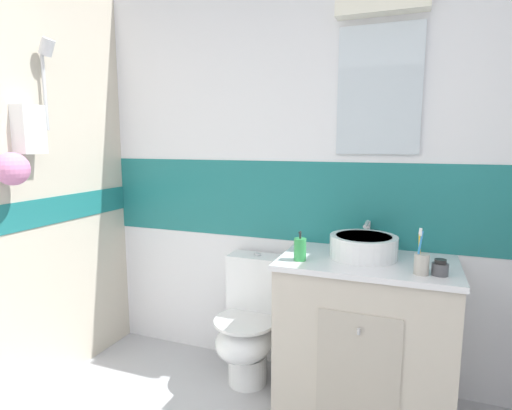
{
  "coord_description": "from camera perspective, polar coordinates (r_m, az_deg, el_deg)",
  "views": [
    {
      "loc": [
        0.69,
        -0.05,
        1.47
      ],
      "look_at": [
        -0.07,
        1.91,
        1.14
      ],
      "focal_mm": 28.83,
      "sensor_mm": 36.0,
      "label": 1
    }
  ],
  "objects": [
    {
      "name": "sink_basin",
      "position": [
        2.3,
        14.68,
        -5.49
      ],
      "size": [
        0.36,
        0.4,
        0.17
      ],
      "color": "white",
      "rests_on": "vanity_cabinet"
    },
    {
      "name": "vanity_cabinet",
      "position": [
        2.43,
        14.79,
        -17.0
      ],
      "size": [
        0.91,
        0.57,
        0.85
      ],
      "color": "beige",
      "rests_on": "ground_plane"
    },
    {
      "name": "wall_back_tiled",
      "position": [
        2.6,
        5.71,
        4.1
      ],
      "size": [
        3.2,
        0.2,
        2.5
      ],
      "color": "white",
      "rests_on": "ground_plane"
    },
    {
      "name": "hair_gel_jar",
      "position": [
        2.12,
        24.17,
        -8.0
      ],
      "size": [
        0.07,
        0.07,
        0.08
      ],
      "color": "#4C4C51",
      "rests_on": "vanity_cabinet"
    },
    {
      "name": "soap_dispenser",
      "position": [
        2.18,
        6.13,
        -6.11
      ],
      "size": [
        0.06,
        0.06,
        0.16
      ],
      "color": "green",
      "rests_on": "vanity_cabinet"
    },
    {
      "name": "toilet",
      "position": [
        2.62,
        -0.89,
        -16.21
      ],
      "size": [
        0.37,
        0.5,
        0.78
      ],
      "color": "white",
      "rests_on": "ground_plane"
    },
    {
      "name": "toothbrush_cup",
      "position": [
        2.1,
        21.96,
        -7.38
      ],
      "size": [
        0.07,
        0.07,
        0.22
      ],
      "color": "#B2ADA3",
      "rests_on": "vanity_cabinet"
    }
  ]
}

